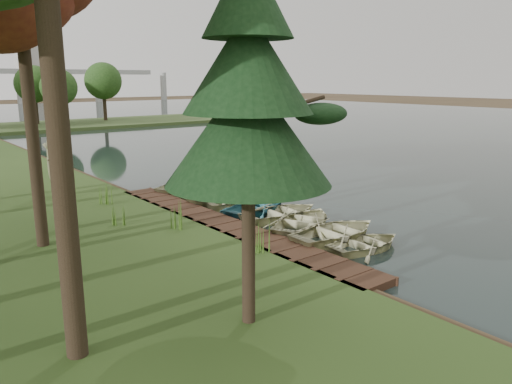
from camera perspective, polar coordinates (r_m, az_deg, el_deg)
ground at (r=21.53m, az=-0.29°, el=-3.57°), size 300.00×300.00×0.00m
water at (r=56.38m, az=11.30°, el=6.38°), size 130.00×200.00×0.05m
boardwalk at (r=20.58m, az=-3.81°, el=-3.94°), size 1.60×16.00×0.30m
peninsula at (r=69.67m, az=-21.11°, el=7.11°), size 50.00×14.00×0.45m
far_trees at (r=68.51m, az=-24.24°, el=11.98°), size 45.60×5.60×8.80m
building_a at (r=162.03m, az=-23.72°, el=12.76°), size 10.00×8.00×18.00m
rowboat_0 at (r=18.42m, az=12.47°, el=-5.51°), size 3.34×2.53×0.65m
rowboat_1 at (r=19.28m, az=9.19°, el=-4.27°), size 4.05×2.94×0.83m
rowboat_2 at (r=20.54m, az=5.51°, el=-3.12°), size 4.67×4.08×0.81m
rowboat_3 at (r=21.86m, az=2.86°, el=-2.13°), size 3.98×2.97×0.79m
rowboat_4 at (r=22.83m, az=0.29°, el=-1.51°), size 4.01×3.15×0.76m
rowboat_5 at (r=24.08m, az=-2.00°, el=-0.83°), size 3.54×2.67×0.69m
rowboat_6 at (r=25.06m, az=-3.78°, el=-0.16°), size 4.34×3.39×0.82m
rowboat_7 at (r=26.68m, az=-6.02°, el=0.60°), size 4.78×4.12×0.83m
rowboat_8 at (r=27.62m, az=-7.96°, el=0.93°), size 4.53×3.83×0.80m
stored_rowboat at (r=27.14m, az=-21.43°, el=0.37°), size 4.09×3.87×0.69m
pine_tree at (r=11.17m, az=-0.92°, el=11.18°), size 3.80×3.80×8.51m
reeds_0 at (r=16.96m, az=0.51°, el=-5.10°), size 0.60×0.60×1.10m
reeds_1 at (r=19.76m, az=-9.00°, el=-2.60°), size 0.60×0.60×1.15m
reeds_2 at (r=20.81m, az=-15.51°, el=-2.48°), size 0.60×0.60×0.90m
reeds_3 at (r=24.47m, az=-16.84°, el=-0.15°), size 0.60×0.60×1.04m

